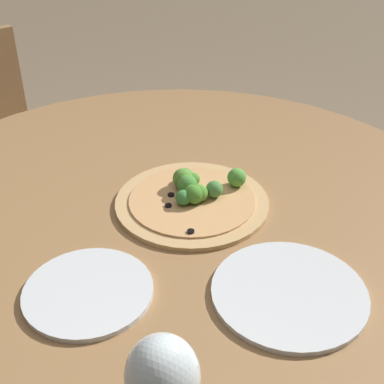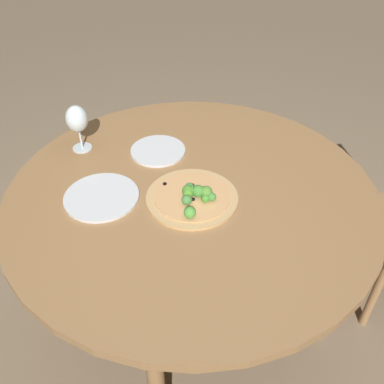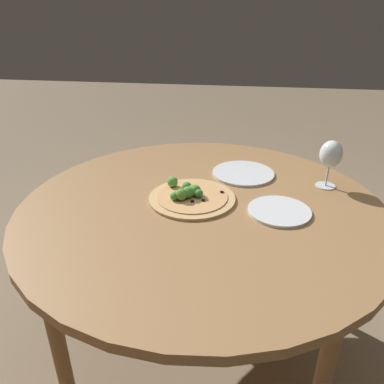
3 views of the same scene
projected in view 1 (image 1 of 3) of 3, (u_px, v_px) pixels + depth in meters
name	position (u px, v px, depth m)	size (l,w,h in m)	color
dining_table	(173.00, 234.00, 1.12)	(1.31, 1.31, 0.74)	olive
pizza	(194.00, 197.00, 1.10)	(0.32, 0.32, 0.06)	tan
wine_glass	(163.00, 379.00, 0.59)	(0.08, 0.08, 0.19)	silver
plate_near	(289.00, 293.00, 0.88)	(0.26, 0.26, 0.01)	silver
plate_far	(88.00, 291.00, 0.88)	(0.22, 0.22, 0.01)	silver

